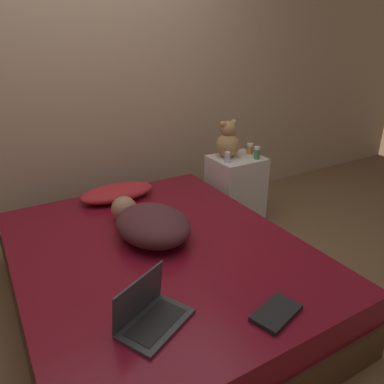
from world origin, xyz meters
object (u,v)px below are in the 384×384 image
at_px(laptop, 149,313).
at_px(book, 276,313).
at_px(bottle_green, 257,153).
at_px(bottle_clear, 227,157).
at_px(pillow, 117,192).
at_px(bottle_red, 256,152).
at_px(person_lying, 150,223).
at_px(teddy_bear, 228,141).
at_px(bottle_amber, 250,149).

height_order(laptop, book, laptop).
bearing_deg(book, bottle_green, 53.87).
bearing_deg(bottle_clear, laptop, -136.77).
bearing_deg(pillow, bottle_red, -6.87).
height_order(person_lying, laptop, laptop).
distance_m(laptop, bottle_clear, 1.71).
height_order(teddy_bear, bottle_clear, teddy_bear).
bearing_deg(person_lying, bottle_amber, 15.19).
xyz_separation_m(teddy_bear, bottle_amber, (0.22, -0.03, -0.09)).
xyz_separation_m(bottle_amber, bottle_clear, (-0.31, -0.09, -0.00)).
xyz_separation_m(laptop, bottle_clear, (1.24, 1.16, 0.18)).
height_order(teddy_bear, bottle_amber, teddy_bear).
bearing_deg(bottle_clear, bottle_amber, 16.82).
distance_m(laptop, book, 0.57).
distance_m(pillow, bottle_clear, 0.93).
bearing_deg(book, bottle_red, 53.81).
bearing_deg(pillow, bottle_clear, -10.31).
height_order(pillow, bottle_amber, bottle_amber).
bearing_deg(laptop, teddy_bear, 17.66).
bearing_deg(person_lying, book, -88.20).
distance_m(pillow, laptop, 1.37).
bearing_deg(teddy_bear, laptop, -135.87).
bearing_deg(teddy_bear, book, -117.99).
bearing_deg(pillow, bottle_amber, -3.37).
bearing_deg(book, bottle_amber, 55.52).
bearing_deg(person_lying, pillow, 77.69).
bearing_deg(bottle_amber, pillow, 176.63).
height_order(pillow, bottle_clear, bottle_clear).
bearing_deg(laptop, bottle_amber, 12.66).
distance_m(bottle_red, bottle_amber, 0.08).
relative_size(pillow, bottle_green, 5.32).
distance_m(pillow, bottle_red, 1.24).
bearing_deg(bottle_green, pillow, 169.52).
bearing_deg(book, pillow, 96.20).
bearing_deg(person_lying, laptop, -125.21).
bearing_deg(teddy_bear, person_lying, -148.76).
distance_m(person_lying, laptop, 0.74).
height_order(pillow, person_lying, person_lying).
relative_size(pillow, bottle_amber, 6.22).
xyz_separation_m(pillow, bottle_red, (1.22, -0.15, 0.17)).
bearing_deg(person_lying, bottle_green, 10.05).
height_order(person_lying, bottle_clear, bottle_clear).
bearing_deg(book, teddy_bear, 62.01).
relative_size(pillow, bottle_clear, 6.39).
bearing_deg(book, laptop, 153.97).
distance_m(bottle_red, book, 1.78).
xyz_separation_m(bottle_red, bottle_clear, (-0.32, -0.02, 0.01)).
xyz_separation_m(bottle_clear, book, (-0.73, -1.41, -0.22)).
bearing_deg(book, bottle_clear, 62.75).
bearing_deg(bottle_green, bottle_clear, 168.91).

